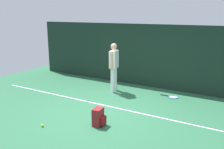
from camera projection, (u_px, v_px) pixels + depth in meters
ground_plane at (105, 112)px, 6.96m from camera, size 12.00×12.00×0.00m
back_fence at (148, 56)px, 9.18m from camera, size 10.00×0.10×2.31m
court_line at (113, 107)px, 7.32m from camera, size 9.00×0.05×0.00m
tennis_player at (114, 64)px, 8.59m from camera, size 0.29×0.52×1.70m
tennis_racket at (172, 97)px, 8.17m from camera, size 0.62×0.35×0.03m
backpack at (99, 117)px, 6.10m from camera, size 0.31×0.32×0.44m
tennis_ball_near_player at (42, 125)px, 6.06m from camera, size 0.07×0.07×0.07m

